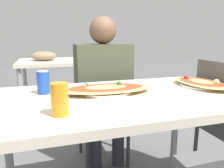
{
  "coord_description": "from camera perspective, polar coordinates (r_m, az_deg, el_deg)",
  "views": [
    {
      "loc": [
        -0.35,
        -1.05,
        1.06
      ],
      "look_at": [
        -0.01,
        0.02,
        0.82
      ],
      "focal_mm": 35.0,
      "sensor_mm": 36.0,
      "label": 1
    }
  ],
  "objects": [
    {
      "name": "background_table",
      "position": [
        3.0,
        -13.79,
        4.98
      ],
      "size": [
        1.1,
        0.8,
        0.88
      ],
      "color": "beige",
      "rests_on": "ground_plane"
    },
    {
      "name": "pizza_main",
      "position": [
        1.21,
        -1.49,
        -1.29
      ],
      "size": [
        0.52,
        0.27,
        0.05
      ],
      "color": "white",
      "rests_on": "dining_table"
    },
    {
      "name": "soda_can",
      "position": [
        1.24,
        -17.52,
        0.39
      ],
      "size": [
        0.07,
        0.07,
        0.12
      ],
      "color": "#1E47B2",
      "rests_on": "dining_table"
    },
    {
      "name": "pizza_second",
      "position": [
        1.47,
        22.32,
        0.22
      ],
      "size": [
        0.27,
        0.43,
        0.06
      ],
      "color": "white",
      "rests_on": "dining_table"
    },
    {
      "name": "drink_glass",
      "position": [
        0.88,
        -13.51,
        -3.91
      ],
      "size": [
        0.07,
        0.07,
        0.13
      ],
      "color": "orange",
      "rests_on": "dining_table"
    },
    {
      "name": "dining_table",
      "position": [
        1.17,
        1.06,
        -6.75
      ],
      "size": [
        1.31,
        0.77,
        0.76
      ],
      "color": "beige",
      "rests_on": "ground_plane"
    },
    {
      "name": "person_seated",
      "position": [
        1.75,
        -2.21,
        0.75
      ],
      "size": [
        0.44,
        0.25,
        1.21
      ],
      "rotation": [
        0.0,
        0.0,
        3.14
      ],
      "color": "#2D2D38",
      "rests_on": "ground_plane"
    },
    {
      "name": "chair_far_seated",
      "position": [
        1.91,
        -3.06,
        -4.86
      ],
      "size": [
        0.4,
        0.4,
        0.9
      ],
      "rotation": [
        0.0,
        0.0,
        3.14
      ],
      "color": "#4C4C4C",
      "rests_on": "ground_plane"
    }
  ]
}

